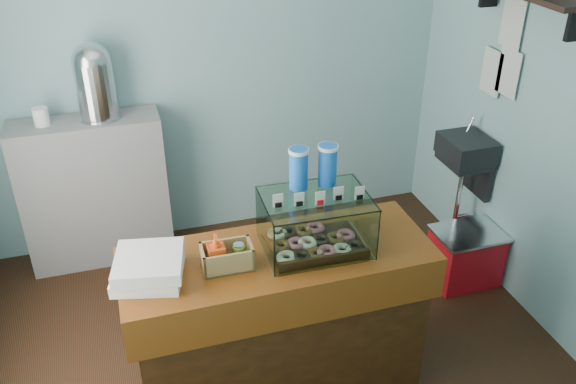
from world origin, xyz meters
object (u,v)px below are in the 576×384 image
object	(u,v)px
display_case	(314,218)
red_cooler	(465,256)
counter	(279,320)
coffee_urn	(94,80)

from	to	relation	value
display_case	red_cooler	size ratio (longest dim) A/B	1.19
display_case	counter	bearing A→B (deg)	-170.15
counter	display_case	size ratio (longest dim) A/B	2.91
coffee_urn	display_case	bearing A→B (deg)	-57.81
counter	red_cooler	xyz separation A→B (m)	(1.51, 0.52, -0.26)
display_case	red_cooler	xyz separation A→B (m)	(1.31, 0.49, -0.86)
red_cooler	counter	bearing A→B (deg)	-161.51
coffee_urn	red_cooler	world-z (taller)	coffee_urn
counter	red_cooler	size ratio (longest dim) A/B	3.45
red_cooler	coffee_urn	bearing A→B (deg)	154.57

